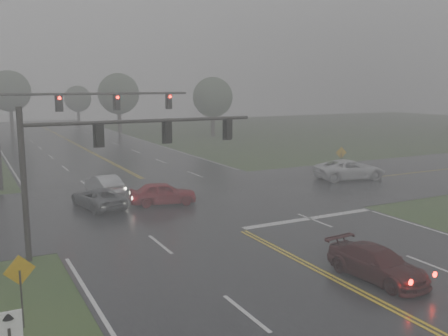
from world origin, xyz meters
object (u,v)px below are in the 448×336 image
sedan_maroon (376,279)px  sedan_red (163,204)px  sedan_silver (104,195)px  pickup_white (349,179)px  signal_gantry_near (101,150)px  car_grey (98,208)px  signal_gantry_far (63,112)px

sedan_maroon → sedan_red: (-2.99, 15.18, 0.00)m
sedan_red → sedan_silver: sedan_red is taller
pickup_white → signal_gantry_near: (-21.35, -7.77, 4.57)m
car_grey → signal_gantry_near: 9.13m
car_grey → pickup_white: (19.79, 0.02, 0.00)m
sedan_red → signal_gantry_near: signal_gantry_near is taller
sedan_red → signal_gantry_near: bearing=153.7°
pickup_white → sedan_maroon: bearing=152.5°
pickup_white → signal_gantry_far: signal_gantry_far is taller
signal_gantry_near → car_grey: bearing=78.6°
signal_gantry_far → car_grey: bearing=-87.8°
sedan_silver → sedan_red: bearing=113.9°
car_grey → signal_gantry_far: signal_gantry_far is taller
signal_gantry_near → pickup_white: bearing=20.0°
sedan_silver → signal_gantry_far: size_ratio=0.28×
sedan_maroon → sedan_silver: sedan_silver is taller
sedan_maroon → signal_gantry_far: (-7.12, 24.57, 5.37)m
sedan_maroon → signal_gantry_near: bearing=129.8°
sedan_silver → signal_gantry_near: size_ratio=0.38×
pickup_white → signal_gantry_near: 23.18m
sedan_red → signal_gantry_near: size_ratio=0.38×
sedan_maroon → car_grey: size_ratio=0.97×
sedan_red → sedan_silver: (-2.54, 4.51, 0.00)m
signal_gantry_far → sedan_silver: bearing=-71.9°
pickup_white → signal_gantry_near: signal_gantry_near is taller
signal_gantry_near → signal_gantry_far: bearing=85.6°
sedan_maroon → signal_gantry_near: size_ratio=0.39×
sedan_silver → signal_gantry_far: bearing=-77.4°
sedan_silver → signal_gantry_far: signal_gantry_far is taller
car_grey → signal_gantry_far: (-0.33, 8.41, 5.37)m
sedan_silver → signal_gantry_near: 12.50m
sedan_red → signal_gantry_far: bearing=35.9°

